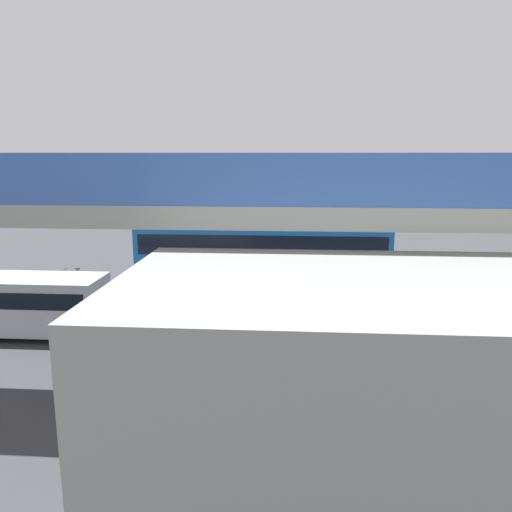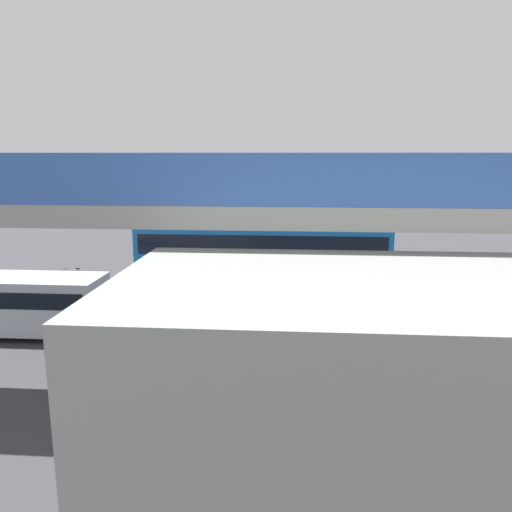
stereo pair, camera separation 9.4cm
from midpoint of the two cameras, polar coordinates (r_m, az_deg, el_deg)
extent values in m
plane|color=#38383D|center=(25.05, 1.47, -2.72)|extent=(80.00, 80.00, 0.00)
cube|color=#196BB7|center=(23.26, 0.64, 0.50)|extent=(11.50, 2.55, 2.86)
cube|color=black|center=(23.16, 0.65, 1.75)|extent=(11.04, 2.59, 0.90)
cube|color=white|center=(23.04, 0.65, 3.70)|extent=(11.27, 2.58, 0.20)
cube|color=black|center=(24.24, -13.09, 1.48)|extent=(0.04, 2.24, 1.20)
cylinder|color=black|center=(22.81, -8.84, -2.94)|extent=(1.04, 0.30, 1.04)
cylinder|color=black|center=(25.23, -7.55, -1.50)|extent=(1.04, 0.30, 1.04)
cylinder|color=black|center=(22.35, 9.90, -3.28)|extent=(1.04, 0.30, 1.04)
cylinder|color=black|center=(24.82, 9.34, -1.78)|extent=(1.04, 0.30, 1.04)
cube|color=#B7BCC6|center=(18.98, -24.14, -4.94)|extent=(4.80, 1.95, 1.86)
cube|color=black|center=(18.89, -24.23, -3.90)|extent=(4.42, 1.98, 0.56)
cylinder|color=black|center=(20.78, -26.57, -6.02)|extent=(0.68, 0.22, 0.68)
cylinder|color=black|center=(17.69, -20.85, -8.51)|extent=(0.68, 0.22, 0.68)
cylinder|color=black|center=(19.37, -18.43, -6.60)|extent=(0.68, 0.22, 0.68)
torus|color=black|center=(23.57, -24.74, -3.82)|extent=(0.72, 0.06, 0.72)
torus|color=black|center=(23.08, -22.45, -3.94)|extent=(0.72, 0.06, 0.72)
cube|color=green|center=(23.28, -23.64, -3.45)|extent=(0.89, 0.04, 0.04)
cylinder|color=green|center=(23.14, -23.27, -3.00)|extent=(0.03, 0.03, 0.40)
cube|color=black|center=(23.10, -23.31, -2.52)|extent=(0.20, 0.08, 0.04)
cylinder|color=green|center=(23.38, -24.58, -2.54)|extent=(0.02, 0.44, 0.02)
torus|color=black|center=(25.13, -21.19, -2.63)|extent=(0.72, 0.06, 0.72)
torus|color=black|center=(24.70, -18.99, -2.71)|extent=(0.72, 0.06, 0.72)
cube|color=black|center=(24.87, -20.13, -2.27)|extent=(0.89, 0.04, 0.04)
cylinder|color=black|center=(24.75, -19.76, -1.83)|extent=(0.03, 0.03, 0.40)
cube|color=black|center=(24.71, -19.79, -1.38)|extent=(0.20, 0.08, 0.04)
cylinder|color=black|center=(24.96, -21.02, -1.41)|extent=(0.02, 0.44, 0.02)
torus|color=black|center=(23.89, -20.98, -3.32)|extent=(0.72, 0.06, 0.72)
torus|color=black|center=(23.46, -18.65, -3.42)|extent=(0.72, 0.06, 0.72)
cube|color=red|center=(23.63, -19.86, -2.95)|extent=(0.89, 0.04, 0.04)
cylinder|color=red|center=(23.50, -19.47, -2.50)|extent=(0.03, 0.03, 0.40)
cube|color=black|center=(23.46, -19.50, -2.02)|extent=(0.20, 0.08, 0.04)
cylinder|color=red|center=(23.71, -20.80, -2.05)|extent=(0.02, 0.44, 0.02)
cylinder|color=#2D2D38|center=(21.03, -0.85, -4.32)|extent=(0.32, 0.32, 0.85)
cylinder|color=#3F3F47|center=(20.83, -0.86, -2.27)|extent=(0.38, 0.38, 0.70)
sphere|color=tan|center=(20.72, -0.86, -0.98)|extent=(0.22, 0.22, 0.22)
cylinder|color=slate|center=(27.98, 1.90, 1.72)|extent=(0.08, 0.08, 2.80)
cube|color=red|center=(27.81, 1.92, 3.95)|extent=(0.04, 0.60, 0.60)
cube|color=silver|center=(28.74, 13.84, -1.19)|extent=(2.00, 0.20, 0.01)
cube|color=silver|center=(28.34, 5.84, -1.09)|extent=(2.00, 0.20, 0.01)
cube|color=silver|center=(28.50, -2.22, -0.96)|extent=(2.00, 0.20, 0.01)
cube|color=silver|center=(29.21, -10.04, -0.82)|extent=(2.00, 0.20, 0.01)
cube|color=gray|center=(11.72, -1.40, 5.07)|extent=(31.17, 2.60, 0.50)
cube|color=#3359A5|center=(12.90, -0.87, 9.23)|extent=(31.17, 0.08, 1.10)
cube|color=#3359A5|center=(10.41, -2.10, 8.67)|extent=(31.17, 0.08, 1.10)
cube|color=gray|center=(9.05, 14.34, -15.65)|extent=(9.00, 5.00, 4.20)
cube|color=#192333|center=(11.39, 12.08, -10.84)|extent=(7.65, 0.04, 2.94)
camera|label=1|loc=(0.05, -90.12, -0.02)|focal=35.07mm
camera|label=2|loc=(0.05, 89.88, 0.02)|focal=35.07mm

